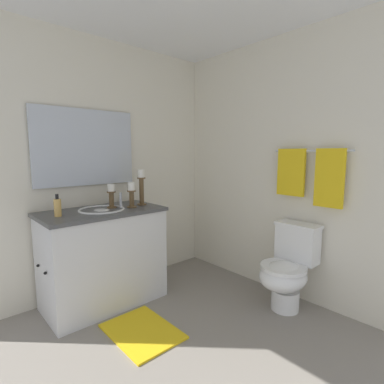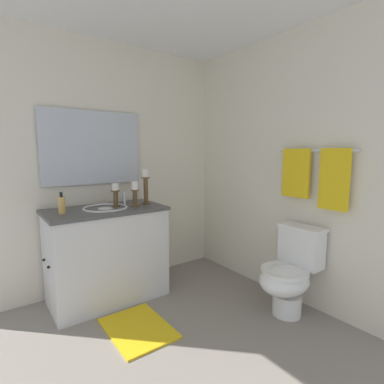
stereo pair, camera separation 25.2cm
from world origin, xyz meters
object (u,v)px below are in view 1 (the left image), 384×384
vanity_cabinet (104,257)px  bath_mat (142,331)px  sink_basin (102,214)px  towel_bar (312,151)px  candle_holder_short (132,194)px  towel_near_vanity (291,172)px  toilet (287,269)px  candle_holder_tall (141,186)px  soap_bottle (58,207)px  towel_center (329,178)px  candle_holder_mid (111,196)px  mirror (86,148)px

vanity_cabinet → bath_mat: bearing=0.0°
sink_basin → towel_bar: 1.92m
candle_holder_short → towel_near_vanity: bearing=47.4°
vanity_cabinet → toilet: 1.64m
candle_holder_tall → towel_near_vanity: size_ratio=0.81×
towel_bar → vanity_cabinet: bearing=-132.1°
soap_bottle → bath_mat: size_ratio=0.30×
candle_holder_short → towel_near_vanity: size_ratio=0.55×
towel_bar → towel_center: bearing=-5.9°
candle_holder_mid → towel_bar: size_ratio=0.32×
sink_basin → mirror: bearing=-179.8°
toilet → towel_near_vanity: towel_near_vanity is taller
sink_basin → towel_bar: towel_bar is taller
mirror → candle_holder_short: (0.35, 0.27, -0.43)m
soap_bottle → towel_near_vanity: (1.05, 1.72, 0.25)m
candle_holder_short → towel_center: size_ratio=0.48×
candle_holder_short → towel_near_vanity: (0.99, 1.08, 0.20)m
mirror → toilet: bearing=38.0°
sink_basin → mirror: (-0.28, -0.00, 0.59)m
towel_near_vanity → bath_mat: 1.85m
sink_basin → towel_center: towel_center is taller
sink_basin → candle_holder_short: (0.07, 0.27, 0.16)m
vanity_cabinet → towel_near_vanity: towel_near_vanity is taller
candle_holder_short → candle_holder_mid: bearing=-124.3°
vanity_cabinet → candle_holder_tall: size_ratio=3.07×
candle_holder_mid → towel_center: towel_center is taller
bath_mat → candle_holder_mid: bearing=170.0°
candle_holder_tall → soap_bottle: size_ratio=1.91×
towel_bar → towel_center: towel_center is taller
vanity_cabinet → soap_bottle: 0.63m
vanity_cabinet → towel_center: bearing=43.8°
candle_holder_mid → towel_center: bearing=40.5°
candle_holder_mid → toilet: 1.71m
towel_bar → towel_near_vanity: size_ratio=1.62×
vanity_cabinet → toilet: size_ratio=1.41×
toilet → towel_bar: (0.05, 0.22, 1.02)m
sink_basin → towel_near_vanity: size_ratio=0.94×
mirror → towel_near_vanity: bearing=45.2°
sink_basin → bath_mat: (0.62, -0.00, -0.82)m
soap_bottle → towel_near_vanity: 2.03m
toilet → towel_center: 0.85m
sink_basin → towel_bar: (1.23, 1.36, 0.56)m
towel_center → towel_near_vanity: bearing=180.0°
sink_basin → towel_near_vanity: towel_near_vanity is taller
candle_holder_mid → towel_center: 1.90m
candle_holder_tall → towel_center: bearing=34.0°
towel_center → toilet: bearing=-137.7°
candle_holder_tall → soap_bottle: (-0.00, -0.78, -0.11)m
candle_holder_tall → mirror: bearing=-125.9°
toilet → towel_near_vanity: bearing=121.0°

